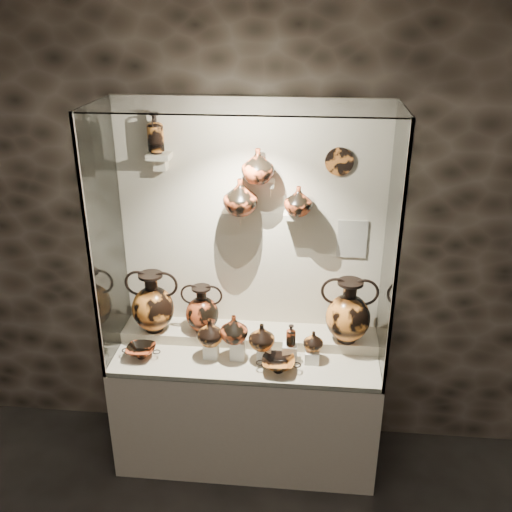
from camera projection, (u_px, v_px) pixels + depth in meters
The scene contains 36 objects.
wall_back at pixel (251, 224), 3.65m from camera, with size 5.00×0.02×3.20m, color black.
plinth at pixel (247, 407), 3.85m from camera, with size 1.70×0.60×0.80m, color beige.
front_tier at pixel (246, 355), 3.68m from camera, with size 1.68×0.58×0.03m, color #BAAB90.
rear_tier at pixel (249, 336), 3.82m from camera, with size 1.70×0.25×0.10m, color #BAAB90.
back_panel at pixel (251, 224), 3.65m from camera, with size 1.70×0.03×1.60m, color beige.
glass_front at pixel (239, 264), 3.09m from camera, with size 1.70×0.01×1.60m, color white.
glass_left at pixel (106, 238), 3.43m from camera, with size 0.01×0.60×1.60m, color white.
glass_right at pixel (391, 249), 3.28m from camera, with size 0.01×0.60×1.60m, color white.
glass_top at pixel (244, 106), 3.04m from camera, with size 1.70×0.60×0.01m, color white.
frame_post_left at pixel (90, 258), 3.17m from camera, with size 0.02×0.02×1.60m, color gray.
frame_post_right at pixel (396, 270), 3.02m from camera, with size 0.02×0.02×1.60m, color gray.
pedestal_a at pixel (211, 349), 3.63m from camera, with size 0.09×0.09×0.10m, color silver.
pedestal_b at pixel (238, 349), 3.60m from camera, with size 0.09×0.09×0.13m, color silver.
pedestal_c at pixel (264, 353), 3.60m from camera, with size 0.09×0.09×0.09m, color silver.
pedestal_d at pixel (290, 352), 3.58m from camera, with size 0.09×0.09×0.12m, color silver.
pedestal_e at pixel (312, 356), 3.57m from camera, with size 0.09×0.09×0.08m, color silver.
bracket_ul at pixel (159, 156), 3.44m from camera, with size 0.14×0.12×0.04m, color beige.
bracket_ca at pixel (234, 213), 3.55m from camera, with size 0.14×0.12×0.04m, color beige.
bracket_cb at pixel (266, 183), 3.45m from camera, with size 0.10×0.12×0.04m, color beige.
bracket_cc at pixel (295, 215), 3.51m from camera, with size 0.14×0.12×0.04m, color beige.
amphora_left at pixel (153, 302), 3.73m from camera, with size 0.33×0.33×0.42m, color orange, non-canonical shape.
amphora_mid at pixel (202, 309), 3.73m from camera, with size 0.26×0.26×0.33m, color #B5441F, non-canonical shape.
amphora_right at pixel (348, 311), 3.61m from camera, with size 0.34×0.34×0.43m, color orange, non-canonical shape.
jug_a at pixel (210, 332), 3.56m from camera, with size 0.17×0.17×0.17m, color orange.
jug_b at pixel (234, 329), 3.53m from camera, with size 0.17×0.17×0.18m, color #B5441F.
jug_c at pixel (262, 336), 3.53m from camera, with size 0.16×0.16×0.17m, color orange.
jug_e at pixel (313, 341), 3.54m from camera, with size 0.12×0.12×0.13m, color orange.
lekythos_small at pixel (291, 334), 3.51m from camera, with size 0.07×0.07×0.16m, color #B5441F, non-canonical shape.
kylix_left at pixel (141, 351), 3.61m from camera, with size 0.24×0.20×0.10m, color #B5441F, non-canonical shape.
kylix_right at pixel (278, 364), 3.48m from camera, with size 0.26×0.22×0.11m, color orange, non-canonical shape.
lekythos_tall at pixel (155, 131), 3.38m from camera, with size 0.11×0.11×0.27m, color orange, non-canonical shape.
ovoid_vase_a at pixel (240, 197), 3.44m from camera, with size 0.21×0.21×0.22m, color #B5441F.
ovoid_vase_b at pixel (258, 166), 3.36m from camera, with size 0.20×0.20×0.20m, color #B5441F.
ovoid_vase_c at pixel (298, 201), 3.43m from camera, with size 0.17×0.17×0.18m, color #B5441F.
wall_plate at pixel (339, 161), 3.40m from camera, with size 0.17×0.17×0.02m, color #BD6425.
info_placard at pixel (352, 239), 3.60m from camera, with size 0.19×0.01×0.25m, color beige.
Camera 1 is at (0.37, -0.90, 2.89)m, focal length 40.00 mm.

